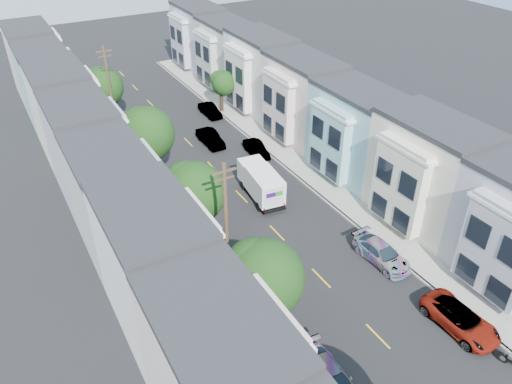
{
  "coord_description": "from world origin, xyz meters",
  "views": [
    {
      "loc": [
        -16.91,
        -20.57,
        24.37
      ],
      "look_at": [
        -0.17,
        9.08,
        2.2
      ],
      "focal_mm": 35.0,
      "sensor_mm": 36.0,
      "label": 1
    }
  ],
  "objects_px": {
    "lead_sedan": "(210,138)",
    "parked_right_c": "(256,149)",
    "tree_c": "(193,193)",
    "parked_right_d": "(210,110)",
    "parked_left_b": "(330,381)",
    "parked_left_d": "(181,194)",
    "utility_pole_far": "(111,95)",
    "parked_left_c": "(252,285)",
    "fedex_truck": "(261,182)",
    "parked_right_b": "(381,253)",
    "tree_e": "(102,88)",
    "parked_right_a": "(460,319)",
    "tree_far_r": "(223,84)",
    "utility_pole_near": "(226,232)",
    "tree_b": "(263,279)",
    "tree_d": "(146,134)"
  },
  "relations": [
    {
      "from": "lead_sedan",
      "to": "parked_right_c",
      "type": "bearing_deg",
      "value": -55.6
    },
    {
      "from": "tree_c",
      "to": "parked_right_d",
      "type": "bearing_deg",
      "value": 62.69
    },
    {
      "from": "parked_left_b",
      "to": "parked_left_d",
      "type": "height_order",
      "value": "parked_left_d"
    },
    {
      "from": "utility_pole_far",
      "to": "parked_left_c",
      "type": "relative_size",
      "value": 2.38
    },
    {
      "from": "fedex_truck",
      "to": "utility_pole_far",
      "type": "bearing_deg",
      "value": 121.47
    },
    {
      "from": "utility_pole_far",
      "to": "fedex_truck",
      "type": "distance_m",
      "value": 18.9
    },
    {
      "from": "tree_c",
      "to": "parked_left_c",
      "type": "xyz_separation_m",
      "value": [
        1.4,
        -6.08,
        -4.39
      ]
    },
    {
      "from": "parked_right_b",
      "to": "parked_right_c",
      "type": "height_order",
      "value": "parked_right_b"
    },
    {
      "from": "tree_e",
      "to": "fedex_truck",
      "type": "xyz_separation_m",
      "value": [
        7.78,
        -20.52,
        -3.15
      ]
    },
    {
      "from": "parked_left_d",
      "to": "parked_right_a",
      "type": "relative_size",
      "value": 1.0
    },
    {
      "from": "tree_far_r",
      "to": "parked_right_a",
      "type": "bearing_deg",
      "value": -93.06
    },
    {
      "from": "tree_c",
      "to": "utility_pole_near",
      "type": "relative_size",
      "value": 0.74
    },
    {
      "from": "parked_right_c",
      "to": "tree_b",
      "type": "bearing_deg",
      "value": -113.51
    },
    {
      "from": "utility_pole_far",
      "to": "fedex_truck",
      "type": "height_order",
      "value": "utility_pole_far"
    },
    {
      "from": "lead_sedan",
      "to": "parked_left_d",
      "type": "distance_m",
      "value": 10.8
    },
    {
      "from": "parked_left_c",
      "to": "fedex_truck",
      "type": "bearing_deg",
      "value": 59.96
    },
    {
      "from": "tree_b",
      "to": "lead_sedan",
      "type": "distance_m",
      "value": 26.53
    },
    {
      "from": "tree_far_r",
      "to": "utility_pole_near",
      "type": "bearing_deg",
      "value": -115.77
    },
    {
      "from": "parked_right_b",
      "to": "fedex_truck",
      "type": "bearing_deg",
      "value": 103.45
    },
    {
      "from": "fedex_truck",
      "to": "tree_e",
      "type": "bearing_deg",
      "value": 117.44
    },
    {
      "from": "tree_far_r",
      "to": "parked_right_b",
      "type": "xyz_separation_m",
      "value": [
        -1.99,
        -29.95,
        -2.72
      ]
    },
    {
      "from": "parked_left_c",
      "to": "parked_right_a",
      "type": "height_order",
      "value": "parked_right_a"
    },
    {
      "from": "utility_pole_far",
      "to": "parked_right_a",
      "type": "relative_size",
      "value": 1.95
    },
    {
      "from": "tree_e",
      "to": "tree_far_r",
      "type": "bearing_deg",
      "value": -10.08
    },
    {
      "from": "tree_c",
      "to": "parked_left_c",
      "type": "distance_m",
      "value": 7.63
    },
    {
      "from": "parked_left_c",
      "to": "tree_b",
      "type": "bearing_deg",
      "value": -107.84
    },
    {
      "from": "parked_left_d",
      "to": "parked_right_c",
      "type": "height_order",
      "value": "parked_left_d"
    },
    {
      "from": "tree_b",
      "to": "parked_left_d",
      "type": "height_order",
      "value": "tree_b"
    },
    {
      "from": "parked_right_a",
      "to": "utility_pole_far",
      "type": "bearing_deg",
      "value": 105.68
    },
    {
      "from": "parked_left_d",
      "to": "parked_right_b",
      "type": "relative_size",
      "value": 1.08
    },
    {
      "from": "tree_b",
      "to": "tree_d",
      "type": "xyz_separation_m",
      "value": [
        -0.0,
        19.77,
        0.52
      ]
    },
    {
      "from": "tree_e",
      "to": "parked_right_d",
      "type": "height_order",
      "value": "tree_e"
    },
    {
      "from": "tree_e",
      "to": "parked_right_a",
      "type": "relative_size",
      "value": 1.34
    },
    {
      "from": "parked_left_b",
      "to": "parked_right_c",
      "type": "xyz_separation_m",
      "value": [
        9.8,
        25.53,
        -0.1
      ]
    },
    {
      "from": "tree_e",
      "to": "tree_far_r",
      "type": "height_order",
      "value": "tree_e"
    },
    {
      "from": "fedex_truck",
      "to": "parked_left_c",
      "type": "bearing_deg",
      "value": -115.98
    },
    {
      "from": "tree_e",
      "to": "parked_left_b",
      "type": "xyz_separation_m",
      "value": [
        1.4,
        -39.21,
        -3.93
      ]
    },
    {
      "from": "parked_right_a",
      "to": "parked_right_d",
      "type": "distance_m",
      "value": 36.91
    },
    {
      "from": "tree_b",
      "to": "tree_far_r",
      "type": "distance_m",
      "value": 34.54
    },
    {
      "from": "tree_e",
      "to": "tree_c",
      "type": "bearing_deg",
      "value": -90.0
    },
    {
      "from": "fedex_truck",
      "to": "parked_right_c",
      "type": "xyz_separation_m",
      "value": [
        3.42,
        6.84,
        -0.88
      ]
    },
    {
      "from": "tree_far_r",
      "to": "parked_right_a",
      "type": "relative_size",
      "value": 0.96
    },
    {
      "from": "parked_left_b",
      "to": "parked_right_a",
      "type": "distance_m",
      "value": 9.81
    },
    {
      "from": "tree_e",
      "to": "parked_right_b",
      "type": "relative_size",
      "value": 1.45
    },
    {
      "from": "parked_left_d",
      "to": "utility_pole_near",
      "type": "bearing_deg",
      "value": -95.52
    },
    {
      "from": "parked_left_b",
      "to": "parked_right_b",
      "type": "xyz_separation_m",
      "value": [
        9.8,
        6.92,
        -0.05
      ]
    },
    {
      "from": "utility_pole_near",
      "to": "parked_left_d",
      "type": "bearing_deg",
      "value": 83.3
    },
    {
      "from": "tree_d",
      "to": "parked_left_c",
      "type": "bearing_deg",
      "value": -85.0
    },
    {
      "from": "tree_far_r",
      "to": "parked_right_c",
      "type": "bearing_deg",
      "value": -99.98
    },
    {
      "from": "lead_sedan",
      "to": "parked_left_c",
      "type": "relative_size",
      "value": 1.02
    }
  ]
}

